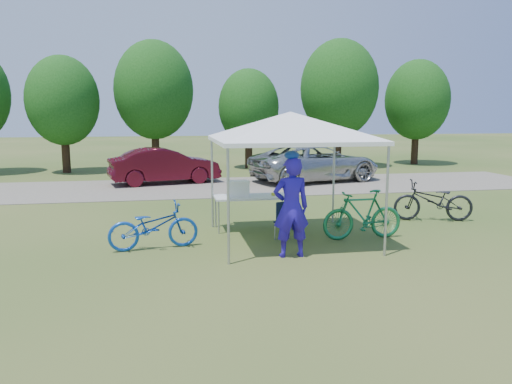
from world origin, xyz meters
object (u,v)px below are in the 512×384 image
(folding_chair, at_px, (286,218))
(bike_dark, at_px, (434,201))
(bike_blue, at_px, (154,226))
(minivan, at_px, (316,163))
(sedan, at_px, (165,166))
(cooler, at_px, (238,188))
(bike_green, at_px, (363,215))
(cyclist, at_px, (291,207))
(folding_table, at_px, (255,198))

(folding_chair, distance_m, bike_dark, 4.29)
(bike_blue, xyz_separation_m, minivan, (6.14, 9.01, 0.28))
(minivan, bearing_deg, sedan, 70.26)
(cooler, bearing_deg, bike_green, -28.77)
(folding_chair, bearing_deg, sedan, 87.11)
(cyclist, relative_size, minivan, 0.36)
(sedan, bearing_deg, minivan, -107.06)
(folding_table, distance_m, folding_chair, 1.24)
(bike_blue, distance_m, minivan, 10.91)
(folding_table, distance_m, bike_green, 2.51)
(bike_blue, xyz_separation_m, sedan, (0.24, 9.45, 0.23))
(folding_chair, bearing_deg, minivan, 50.73)
(folding_chair, xyz_separation_m, minivan, (3.37, 8.77, 0.27))
(cyclist, bearing_deg, folding_table, -85.74)
(minivan, distance_m, sedan, 5.91)
(bike_dark, bearing_deg, minivan, -159.43)
(bike_blue, bearing_deg, cyclist, -120.94)
(folding_table, height_order, bike_blue, bike_blue)
(cooler, bearing_deg, folding_chair, -52.48)
(cooler, xyz_separation_m, bike_green, (2.50, -1.37, -0.44))
(folding_table, height_order, cooler, cooler)
(sedan, bearing_deg, folding_chair, -177.48)
(cyclist, xyz_separation_m, bike_dark, (4.33, 2.44, -0.44))
(cyclist, xyz_separation_m, sedan, (-2.32, 10.46, -0.25))
(bike_dark, bearing_deg, bike_green, -45.19)
(cooler, height_order, bike_dark, cooler)
(folding_table, relative_size, bike_green, 1.07)
(folding_chair, bearing_deg, bike_dark, -2.27)
(folding_table, distance_m, bike_blue, 2.71)
(bike_green, distance_m, bike_dark, 2.87)
(folding_chair, height_order, sedan, sedan)
(minivan, height_order, sedan, minivan)
(bike_blue, bearing_deg, sedan, -10.87)
(folding_chair, relative_size, bike_dark, 0.42)
(bike_blue, bearing_deg, folding_table, -68.89)
(cooler, distance_m, bike_green, 2.89)
(folding_chair, relative_size, bike_green, 0.46)
(bike_green, bearing_deg, sedan, -158.03)
(bike_dark, bearing_deg, cooler, -74.47)
(folding_table, xyz_separation_m, minivan, (3.82, 7.64, 0.00))
(bike_blue, xyz_separation_m, bike_green, (4.42, -0.01, 0.07))
(folding_table, relative_size, bike_blue, 1.07)
(cyclist, distance_m, minivan, 10.65)
(folding_table, xyz_separation_m, folding_chair, (0.45, -1.12, -0.27))
(cooler, distance_m, cyclist, 2.47)
(bike_dark, bearing_deg, bike_blue, -63.46)
(bike_green, height_order, minivan, minivan)
(folding_chair, distance_m, cooler, 1.50)
(bike_blue, xyz_separation_m, bike_dark, (6.90, 1.43, 0.05))
(folding_chair, relative_size, minivan, 0.16)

